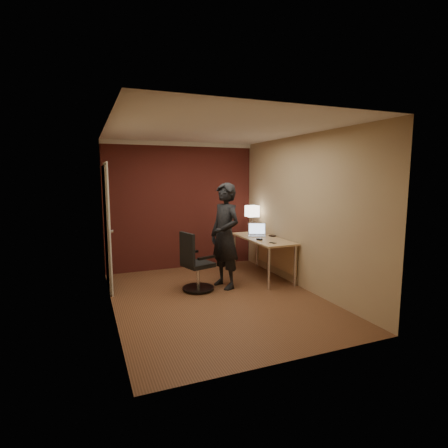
{
  "coord_description": "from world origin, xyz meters",
  "views": [
    {
      "loc": [
        -1.81,
        -4.8,
        1.85
      ],
      "look_at": [
        0.35,
        0.55,
        1.05
      ],
      "focal_mm": 28.0,
      "sensor_mm": 36.0,
      "label": 1
    }
  ],
  "objects_px": {
    "desk_lamp": "(252,211)",
    "person": "(225,236)",
    "wallet": "(272,236)",
    "office_chair": "(195,266)",
    "desk": "(266,244)",
    "laptop": "(257,232)",
    "phone": "(273,243)",
    "mouse": "(260,239)"
  },
  "relations": [
    {
      "from": "desk_lamp",
      "to": "person",
      "type": "xyz_separation_m",
      "value": [
        -0.96,
        -0.93,
        -0.28
      ]
    },
    {
      "from": "wallet",
      "to": "office_chair",
      "type": "distance_m",
      "value": 1.69
    },
    {
      "from": "desk",
      "to": "wallet",
      "type": "xyz_separation_m",
      "value": [
        0.17,
        0.07,
        0.14
      ]
    },
    {
      "from": "desk",
      "to": "desk_lamp",
      "type": "xyz_separation_m",
      "value": [
        0.03,
        0.64,
        0.55
      ]
    },
    {
      "from": "laptop",
      "to": "phone",
      "type": "height_order",
      "value": "laptop"
    },
    {
      "from": "desk",
      "to": "wallet",
      "type": "height_order",
      "value": "wallet"
    },
    {
      "from": "desk_lamp",
      "to": "mouse",
      "type": "xyz_separation_m",
      "value": [
        -0.26,
        -0.83,
        -0.4
      ]
    },
    {
      "from": "desk_lamp",
      "to": "phone",
      "type": "bearing_deg",
      "value": -98.98
    },
    {
      "from": "desk",
      "to": "laptop",
      "type": "bearing_deg",
      "value": 103.26
    },
    {
      "from": "wallet",
      "to": "person",
      "type": "bearing_deg",
      "value": -162.29
    },
    {
      "from": "desk",
      "to": "office_chair",
      "type": "bearing_deg",
      "value": -168.4
    },
    {
      "from": "laptop",
      "to": "phone",
      "type": "distance_m",
      "value": 0.77
    },
    {
      "from": "mouse",
      "to": "office_chair",
      "type": "bearing_deg",
      "value": 164.21
    },
    {
      "from": "desk_lamp",
      "to": "laptop",
      "type": "bearing_deg",
      "value": -103.22
    },
    {
      "from": "mouse",
      "to": "desk_lamp",
      "type": "bearing_deg",
      "value": 51.16
    },
    {
      "from": "laptop",
      "to": "phone",
      "type": "xyz_separation_m",
      "value": [
        -0.09,
        -0.76,
        -0.06
      ]
    },
    {
      "from": "wallet",
      "to": "desk",
      "type": "bearing_deg",
      "value": -157.97
    },
    {
      "from": "laptop",
      "to": "office_chair",
      "type": "height_order",
      "value": "office_chair"
    },
    {
      "from": "laptop",
      "to": "office_chair",
      "type": "xyz_separation_m",
      "value": [
        -1.4,
        -0.56,
        -0.38
      ]
    },
    {
      "from": "desk",
      "to": "laptop",
      "type": "distance_m",
      "value": 0.33
    },
    {
      "from": "phone",
      "to": "laptop",
      "type": "bearing_deg",
      "value": 62.09
    },
    {
      "from": "laptop",
      "to": "office_chair",
      "type": "relative_size",
      "value": 0.43
    },
    {
      "from": "desk_lamp",
      "to": "phone",
      "type": "height_order",
      "value": "desk_lamp"
    },
    {
      "from": "laptop",
      "to": "mouse",
      "type": "relative_size",
      "value": 4.1
    },
    {
      "from": "desk",
      "to": "person",
      "type": "height_order",
      "value": "person"
    },
    {
      "from": "office_chair",
      "to": "laptop",
      "type": "bearing_deg",
      "value": 21.74
    },
    {
      "from": "desk",
      "to": "desk_lamp",
      "type": "height_order",
      "value": "desk_lamp"
    },
    {
      "from": "laptop",
      "to": "wallet",
      "type": "xyz_separation_m",
      "value": [
        0.23,
        -0.19,
        -0.05
      ]
    },
    {
      "from": "person",
      "to": "wallet",
      "type": "bearing_deg",
      "value": 91.47
    },
    {
      "from": "desk_lamp",
      "to": "phone",
      "type": "relative_size",
      "value": 4.65
    },
    {
      "from": "desk_lamp",
      "to": "laptop",
      "type": "relative_size",
      "value": 1.31
    },
    {
      "from": "desk",
      "to": "office_chair",
      "type": "height_order",
      "value": "office_chair"
    },
    {
      "from": "phone",
      "to": "person",
      "type": "xyz_separation_m",
      "value": [
        -0.78,
        0.22,
        0.13
      ]
    },
    {
      "from": "phone",
      "to": "wallet",
      "type": "distance_m",
      "value": 0.65
    },
    {
      "from": "office_chair",
      "to": "person",
      "type": "bearing_deg",
      "value": 1.83
    },
    {
      "from": "desk",
      "to": "mouse",
      "type": "distance_m",
      "value": 0.33
    },
    {
      "from": "desk",
      "to": "phone",
      "type": "height_order",
      "value": "phone"
    },
    {
      "from": "office_chair",
      "to": "wallet",
      "type": "bearing_deg",
      "value": 12.72
    },
    {
      "from": "phone",
      "to": "office_chair",
      "type": "xyz_separation_m",
      "value": [
        -1.3,
        0.2,
        -0.32
      ]
    },
    {
      "from": "phone",
      "to": "desk",
      "type": "bearing_deg",
      "value": 52.14
    },
    {
      "from": "wallet",
      "to": "person",
      "type": "height_order",
      "value": "person"
    },
    {
      "from": "desk",
      "to": "wallet",
      "type": "distance_m",
      "value": 0.23
    }
  ]
}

